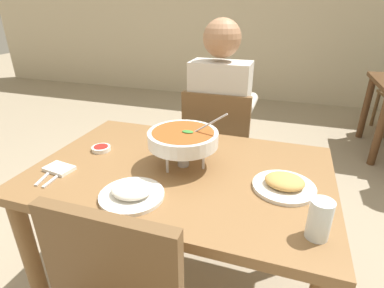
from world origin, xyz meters
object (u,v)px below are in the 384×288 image
(diner_main, at_px, (221,112))
(sauce_dish, at_px, (101,148))
(dining_table_main, at_px, (182,189))
(appetizer_plate, at_px, (284,184))
(chair_diner_main, at_px, (218,147))
(rice_plate, at_px, (132,192))
(curry_bowl, at_px, (183,139))
(drink_glass, at_px, (319,221))

(diner_main, height_order, sauce_dish, diner_main)
(dining_table_main, xyz_separation_m, appetizer_plate, (0.43, -0.02, 0.13))
(chair_diner_main, height_order, rice_plate, chair_diner_main)
(diner_main, bearing_deg, appetizer_plate, -60.56)
(diner_main, distance_m, appetizer_plate, 0.88)
(curry_bowl, relative_size, drink_glass, 2.56)
(curry_bowl, height_order, sauce_dish, curry_bowl)
(curry_bowl, xyz_separation_m, drink_glass, (0.54, -0.30, -0.07))
(dining_table_main, bearing_deg, rice_plate, -110.86)
(sauce_dish, bearing_deg, chair_diner_main, 56.97)
(chair_diner_main, bearing_deg, dining_table_main, -90.00)
(chair_diner_main, xyz_separation_m, diner_main, (0.00, 0.03, 0.24))
(sauce_dish, bearing_deg, drink_glass, -17.88)
(diner_main, distance_m, drink_glass, 1.14)
(dining_table_main, distance_m, drink_glass, 0.62)
(sauce_dish, height_order, drink_glass, drink_glass)
(dining_table_main, xyz_separation_m, drink_glass, (0.54, -0.27, 0.17))
(curry_bowl, bearing_deg, diner_main, 90.13)
(sauce_dish, bearing_deg, dining_table_main, -5.79)
(chair_diner_main, bearing_deg, diner_main, 90.00)
(sauce_dish, relative_size, drink_glass, 0.69)
(dining_table_main, xyz_separation_m, rice_plate, (-0.10, -0.26, 0.13))
(dining_table_main, bearing_deg, appetizer_plate, -3.29)
(diner_main, height_order, drink_glass, diner_main)
(appetizer_plate, bearing_deg, dining_table_main, 176.71)
(diner_main, xyz_separation_m, curry_bowl, (0.00, -0.71, 0.11))
(chair_diner_main, relative_size, curry_bowl, 2.71)
(chair_diner_main, xyz_separation_m, sauce_dish, (-0.43, -0.66, 0.23))
(sauce_dish, distance_m, drink_glass, 1.02)
(rice_plate, height_order, appetizer_plate, same)
(chair_diner_main, bearing_deg, appetizer_plate, -59.47)
(rice_plate, distance_m, appetizer_plate, 0.58)
(appetizer_plate, bearing_deg, diner_main, 119.44)
(diner_main, relative_size, appetizer_plate, 5.46)
(diner_main, relative_size, drink_glass, 10.08)
(dining_table_main, relative_size, curry_bowl, 3.80)
(drink_glass, bearing_deg, appetizer_plate, 113.73)
(curry_bowl, height_order, drink_glass, curry_bowl)
(rice_plate, bearing_deg, sauce_dish, 137.54)
(diner_main, relative_size, curry_bowl, 3.94)
(dining_table_main, relative_size, chair_diner_main, 1.40)
(rice_plate, xyz_separation_m, drink_glass, (0.64, -0.01, 0.04))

